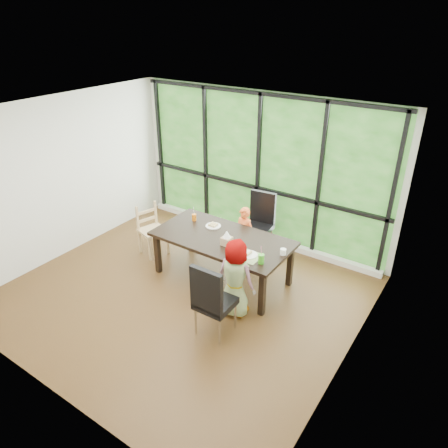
{
  "coord_description": "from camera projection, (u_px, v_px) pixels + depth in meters",
  "views": [
    {
      "loc": [
        3.42,
        -3.94,
        3.88
      ],
      "look_at": [
        0.36,
        0.59,
        1.05
      ],
      "focal_mm": 33.53,
      "sensor_mm": 36.0,
      "label": 1
    }
  ],
  "objects": [
    {
      "name": "orange_cup",
      "position": [
        194.0,
        217.0,
        6.91
      ],
      "size": [
        0.07,
        0.07,
        0.11
      ],
      "primitive_type": "cylinder",
      "color": "orange",
      "rests_on": "dining_table"
    },
    {
      "name": "chair_end_beech",
      "position": [
        153.0,
        230.0,
        7.25
      ],
      "size": [
        0.5,
        0.52,
        0.9
      ],
      "primitive_type": "cube",
      "rotation": [
        0.0,
        0.0,
        1.28
      ],
      "color": "tan",
      "rests_on": "ground"
    },
    {
      "name": "placemat",
      "position": [
        245.0,
        255.0,
        5.95
      ],
      "size": [
        0.45,
        0.33,
        0.01
      ],
      "primitive_type": "cube",
      "color": "tan",
      "rests_on": "dining_table"
    },
    {
      "name": "crepe_rolls_far",
      "position": [
        213.0,
        225.0,
        6.72
      ],
      "size": [
        0.15,
        0.12,
        0.04
      ],
      "primitive_type": null,
      "color": "tan",
      "rests_on": "plate_far"
    },
    {
      "name": "child_toddler",
      "position": [
        244.0,
        235.0,
        7.01
      ],
      "size": [
        0.38,
        0.27,
        0.99
      ],
      "primitive_type": "imported",
      "rotation": [
        0.0,
        0.0,
        -0.1
      ],
      "color": "orange",
      "rests_on": "ground"
    },
    {
      "name": "tissue",
      "position": [
        227.0,
        234.0,
        6.14
      ],
      "size": [
        0.12,
        0.12,
        0.11
      ],
      "primitive_type": "cone",
      "color": "white",
      "rests_on": "tissue_box"
    },
    {
      "name": "chair_interior_leather",
      "position": [
        215.0,
        298.0,
        5.41
      ],
      "size": [
        0.47,
        0.47,
        1.08
      ],
      "primitive_type": "cube",
      "rotation": [
        0.0,
        0.0,
        3.16
      ],
      "color": "black",
      "rests_on": "ground"
    },
    {
      "name": "child_older",
      "position": [
        235.0,
        278.0,
        5.74
      ],
      "size": [
        0.57,
        0.38,
        1.17
      ],
      "primitive_type": "imported",
      "rotation": [
        0.0,
        0.0,
        3.16
      ],
      "color": "slate",
      "rests_on": "ground"
    },
    {
      "name": "foliage_backdrop",
      "position": [
        259.0,
        169.0,
        7.4
      ],
      "size": [
        4.8,
        0.02,
        2.65
      ],
      "primitive_type": "cube",
      "color": "#1B4914",
      "rests_on": "back_wall"
    },
    {
      "name": "green_cup",
      "position": [
        261.0,
        259.0,
        5.74
      ],
      "size": [
        0.09,
        0.09,
        0.14
      ],
      "primitive_type": "cylinder",
      "color": "green",
      "rests_on": "dining_table"
    },
    {
      "name": "crepe_rolls_near",
      "position": [
        249.0,
        253.0,
        5.94
      ],
      "size": [
        0.05,
        0.12,
        0.04
      ],
      "primitive_type": null,
      "color": "tan",
      "rests_on": "plate_near"
    },
    {
      "name": "white_mug",
      "position": [
        283.0,
        252.0,
        5.95
      ],
      "size": [
        0.09,
        0.09,
        0.09
      ],
      "primitive_type": "cylinder",
      "color": "white",
      "rests_on": "dining_table"
    },
    {
      "name": "straw_pink",
      "position": [
        261.0,
        252.0,
        5.69
      ],
      "size": [
        0.01,
        0.04,
        0.2
      ],
      "primitive_type": "cylinder",
      "rotation": [
        0.14,
        0.0,
        0.0
      ],
      "color": "pink",
      "rests_on": "green_cup"
    },
    {
      "name": "tissue_box",
      "position": [
        227.0,
        241.0,
        6.19
      ],
      "size": [
        0.14,
        0.14,
        0.12
      ],
      "primitive_type": "cube",
      "color": "tan",
      "rests_on": "dining_table"
    },
    {
      "name": "window_mullions",
      "position": [
        258.0,
        169.0,
        7.37
      ],
      "size": [
        4.8,
        0.06,
        2.65
      ],
      "primitive_type": null,
      "color": "black",
      "rests_on": "back_wall"
    },
    {
      "name": "chair_window_leather",
      "position": [
        258.0,
        224.0,
        7.26
      ],
      "size": [
        0.51,
        0.51,
        1.08
      ],
      "primitive_type": "cube",
      "rotation": [
        0.0,
        0.0,
        0.11
      ],
      "color": "black",
      "rests_on": "ground"
    },
    {
      "name": "back_wall",
      "position": [
        260.0,
        168.0,
        7.42
      ],
      "size": [
        5.0,
        0.0,
        5.0
      ],
      "primitive_type": "plane",
      "rotation": [
        1.57,
        0.0,
        0.0
      ],
      "color": "silver",
      "rests_on": "ground"
    },
    {
      "name": "plate_far",
      "position": [
        213.0,
        226.0,
        6.74
      ],
      "size": [
        0.25,
        0.25,
        0.02
      ],
      "primitive_type": "cylinder",
      "color": "white",
      "rests_on": "dining_table"
    },
    {
      "name": "plate_near",
      "position": [
        249.0,
        255.0,
        5.95
      ],
      "size": [
        0.24,
        0.24,
        0.02
      ],
      "primitive_type": "cylinder",
      "color": "white",
      "rests_on": "dining_table"
    },
    {
      "name": "straw_white",
      "position": [
        194.0,
        212.0,
        6.86
      ],
      "size": [
        0.01,
        0.04,
        0.2
      ],
      "primitive_type": "cylinder",
      "rotation": [
        0.14,
        0.0,
        0.0
      ],
      "color": "white",
      "rests_on": "orange_cup"
    },
    {
      "name": "window_sill",
      "position": [
        254.0,
        235.0,
        7.94
      ],
      "size": [
        4.8,
        0.12,
        0.1
      ],
      "primitive_type": "cube",
      "color": "silver",
      "rests_on": "ground"
    },
    {
      "name": "dining_table",
      "position": [
        222.0,
        258.0,
        6.59
      ],
      "size": [
        2.14,
        1.09,
        0.75
      ],
      "primitive_type": "cube",
      "rotation": [
        0.0,
        0.0,
        0.0
      ],
      "color": "black",
      "rests_on": "ground"
    },
    {
      "name": "ground",
      "position": [
        183.0,
        294.0,
        6.38
      ],
      "size": [
        5.0,
        5.0,
        0.0
      ],
      "primitive_type": "plane",
      "color": "black",
      "rests_on": "ground"
    }
  ]
}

